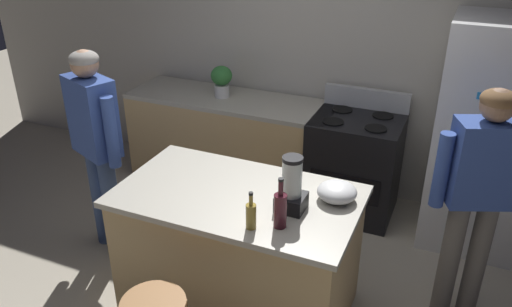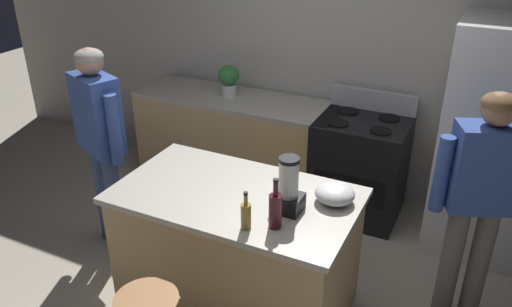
% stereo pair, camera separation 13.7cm
% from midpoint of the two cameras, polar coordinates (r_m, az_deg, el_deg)
% --- Properties ---
extents(ground_plane, '(14.00, 14.00, 0.00)m').
position_cam_midpoint_polar(ground_plane, '(3.83, -2.92, -16.15)').
color(ground_plane, '#B2A893').
extents(back_wall, '(8.00, 0.10, 2.70)m').
position_cam_midpoint_polar(back_wall, '(4.80, 7.16, 11.31)').
color(back_wall, '#BCB7AD').
rests_on(back_wall, ground_plane).
extents(kitchen_island, '(1.56, 0.90, 0.90)m').
position_cam_midpoint_polar(kitchen_island, '(3.54, -3.09, -10.75)').
color(kitchen_island, tan).
rests_on(kitchen_island, ground_plane).
extents(back_counter_run, '(2.00, 0.64, 0.90)m').
position_cam_midpoint_polar(back_counter_run, '(5.04, -3.48, 1.33)').
color(back_counter_run, tan).
rests_on(back_counter_run, ground_plane).
extents(refrigerator, '(0.90, 0.73, 1.85)m').
position_cam_midpoint_polar(refrigerator, '(4.35, 24.31, 1.42)').
color(refrigerator, silver).
rests_on(refrigerator, ground_plane).
extents(stove_range, '(0.76, 0.65, 1.08)m').
position_cam_midpoint_polar(stove_range, '(4.64, 10.01, -1.25)').
color(stove_range, black).
rests_on(stove_range, ground_plane).
extents(person_by_island_left, '(0.58, 0.35, 1.66)m').
position_cam_midpoint_polar(person_by_island_left, '(4.04, -18.34, 1.90)').
color(person_by_island_left, '#384C7A').
rests_on(person_by_island_left, ground_plane).
extents(person_by_sink_right, '(0.58, 0.36, 1.64)m').
position_cam_midpoint_polar(person_by_sink_right, '(3.43, 22.52, -3.55)').
color(person_by_sink_right, '#66605B').
rests_on(person_by_sink_right, ground_plane).
extents(potted_plant, '(0.20, 0.20, 0.30)m').
position_cam_midpoint_polar(potted_plant, '(4.85, -4.66, 8.21)').
color(potted_plant, silver).
rests_on(potted_plant, back_counter_run).
extents(blender_appliance, '(0.17, 0.17, 0.35)m').
position_cam_midpoint_polar(blender_appliance, '(3.06, 2.71, -3.84)').
color(blender_appliance, black).
rests_on(blender_appliance, kitchen_island).
extents(bottle_vinegar, '(0.06, 0.06, 0.24)m').
position_cam_midpoint_polar(bottle_vinegar, '(2.92, -1.91, -6.88)').
color(bottle_vinegar, olive).
rests_on(bottle_vinegar, kitchen_island).
extents(bottle_wine, '(0.08, 0.08, 0.32)m').
position_cam_midpoint_polar(bottle_wine, '(2.92, 1.36, -6.23)').
color(bottle_wine, '#471923').
rests_on(bottle_wine, kitchen_island).
extents(mixing_bowl, '(0.25, 0.25, 0.11)m').
position_cam_midpoint_polar(mixing_bowl, '(3.22, 7.79, -4.25)').
color(mixing_bowl, white).
rests_on(mixing_bowl, kitchen_island).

